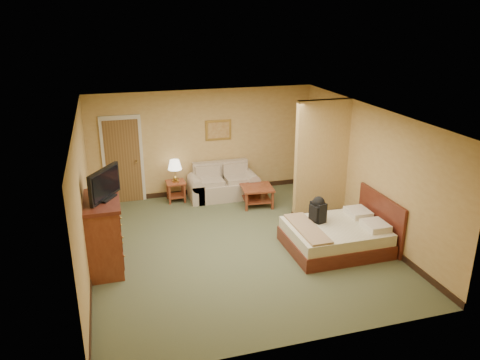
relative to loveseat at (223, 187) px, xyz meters
name	(u,v)px	position (x,y,z in m)	size (l,w,h in m)	color
floor	(238,246)	(-0.36, -2.57, -0.28)	(6.00, 6.00, 0.00)	#4E5537
ceiling	(238,114)	(-0.36, -2.57, 2.32)	(6.00, 6.00, 0.00)	white
back_wall	(204,143)	(-0.36, 0.43, 1.02)	(5.50, 0.02, 2.60)	tan
left_wall	(83,199)	(-3.11, -2.57, 1.02)	(0.02, 6.00, 2.60)	tan
right_wall	(369,170)	(2.39, -2.57, 1.02)	(0.02, 6.00, 2.60)	tan
partition	(321,160)	(1.79, -1.65, 1.02)	(1.20, 0.15, 2.60)	tan
door	(123,160)	(-2.31, 0.39, 0.76)	(0.94, 0.16, 2.10)	beige
baseboard	(205,190)	(-0.36, 0.42, -0.22)	(5.50, 0.02, 0.12)	black
loveseat	(223,187)	(0.00, 0.00, 0.00)	(1.68, 0.78, 0.85)	tan
side_table	(176,188)	(-1.15, 0.08, 0.05)	(0.45, 0.45, 0.49)	maroon
table_lamp	(175,165)	(-1.15, 0.08, 0.63)	(0.33, 0.33, 0.54)	#A8873E
coffee_table	(257,192)	(0.63, -0.72, 0.05)	(0.79, 0.79, 0.46)	maroon
wall_picture	(218,130)	(0.00, 0.40, 1.32)	(0.64, 0.04, 0.50)	#B78E3F
dresser	(104,234)	(-2.84, -2.69, 0.38)	(0.64, 1.22, 1.30)	maroon
tv	(104,185)	(-2.74, -2.69, 1.28)	(0.52, 0.79, 0.54)	black
bed	(339,235)	(1.46, -3.21, 0.00)	(1.90, 1.54, 1.00)	#4F1B12
backpack	(318,208)	(1.14, -2.93, 0.48)	(0.27, 0.34, 0.51)	black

